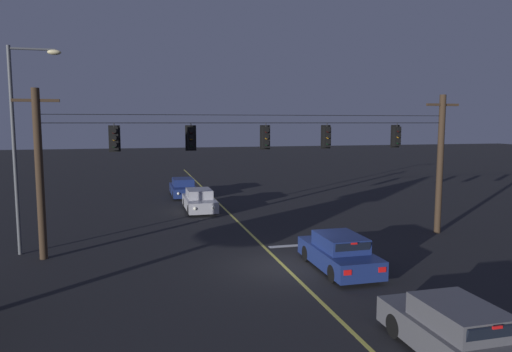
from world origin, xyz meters
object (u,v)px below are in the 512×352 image
car_waiting_second_near (456,333)px  street_lamp_corner (21,133)px  car_waiting_near_lane (339,253)px  traffic_light_centre (266,137)px  car_oncoming_trailing (183,188)px  traffic_light_leftmost (114,139)px  traffic_light_rightmost (397,136)px  traffic_light_left_inner (191,138)px  car_oncoming_lead (199,201)px  traffic_light_right_inner (327,137)px

car_waiting_second_near → street_lamp_corner: (-11.96, 12.41, 4.58)m
street_lamp_corner → car_waiting_near_lane: bearing=-23.8°
traffic_light_centre → car_oncoming_trailing: (-2.33, 15.26, -4.32)m
car_oncoming_trailing → traffic_light_leftmost: bearing=-105.7°
car_waiting_second_near → traffic_light_leftmost: bearing=125.5°
traffic_light_rightmost → car_waiting_second_near: bearing=-114.2°
traffic_light_left_inner → car_waiting_near_lane: bearing=-40.6°
traffic_light_leftmost → street_lamp_corner: street_lamp_corner is taller
traffic_light_centre → car_oncoming_trailing: size_ratio=0.28×
traffic_light_centre → traffic_light_rightmost: bearing=0.0°
traffic_light_centre → traffic_light_left_inner: bearing=180.0°
traffic_light_rightmost → car_oncoming_trailing: 18.23m
traffic_light_left_inner → street_lamp_corner: street_lamp_corner is taller
traffic_light_leftmost → car_waiting_second_near: bearing=-54.5°
traffic_light_centre → car_oncoming_trailing: bearing=98.7°
traffic_light_left_inner → car_oncoming_lead: (1.50, 9.05, -4.32)m
street_lamp_corner → car_oncoming_trailing: bearing=60.5°
traffic_light_right_inner → traffic_light_rightmost: 3.68m
car_oncoming_trailing → traffic_light_centre: bearing=-81.3°
traffic_light_leftmost → car_waiting_second_near: size_ratio=0.28×
car_oncoming_trailing → street_lamp_corner: 17.03m
traffic_light_right_inner → car_oncoming_lead: (-4.88, 9.05, -4.32)m
street_lamp_corner → car_waiting_second_near: bearing=-46.1°
car_oncoming_lead → street_lamp_corner: 12.59m
traffic_light_leftmost → traffic_light_right_inner: 9.60m
traffic_light_rightmost → car_waiting_near_lane: 7.90m
car_oncoming_trailing → car_waiting_second_near: bearing=-81.8°
car_oncoming_lead → car_oncoming_trailing: (-0.43, 6.21, 0.00)m
car_waiting_near_lane → car_oncoming_trailing: same height
traffic_light_right_inner → car_oncoming_trailing: traffic_light_right_inner is taller
car_waiting_near_lane → street_lamp_corner: 14.02m
traffic_light_leftmost → car_oncoming_lead: (4.72, 9.05, -4.32)m
traffic_light_leftmost → street_lamp_corner: (-3.80, 0.98, 0.25)m
car_waiting_second_near → traffic_light_centre: bearing=97.7°
traffic_light_leftmost → traffic_light_rightmost: size_ratio=1.00×
car_waiting_second_near → street_lamp_corner: 17.83m
traffic_light_centre → car_oncoming_trailing: traffic_light_centre is taller
traffic_light_left_inner → traffic_light_rightmost: bearing=0.0°
car_waiting_second_near → traffic_light_left_inner: bearing=113.4°
car_oncoming_lead → traffic_light_left_inner: bearing=-99.4°
traffic_light_leftmost → car_waiting_second_near: traffic_light_leftmost is taller
traffic_light_leftmost → car_oncoming_lead: traffic_light_leftmost is taller
traffic_light_centre → car_waiting_second_near: (1.54, -11.43, -4.32)m
car_waiting_near_lane → traffic_light_rightmost: bearing=41.4°
traffic_light_leftmost → car_waiting_second_near: (8.16, -11.43, -4.32)m
car_oncoming_lead → traffic_light_right_inner: bearing=-61.7°
traffic_light_centre → car_waiting_second_near: 12.32m
traffic_light_centre → car_oncoming_lead: size_ratio=0.28×
traffic_light_right_inner → car_oncoming_trailing: bearing=109.2°
traffic_light_centre → street_lamp_corner: size_ratio=0.14×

